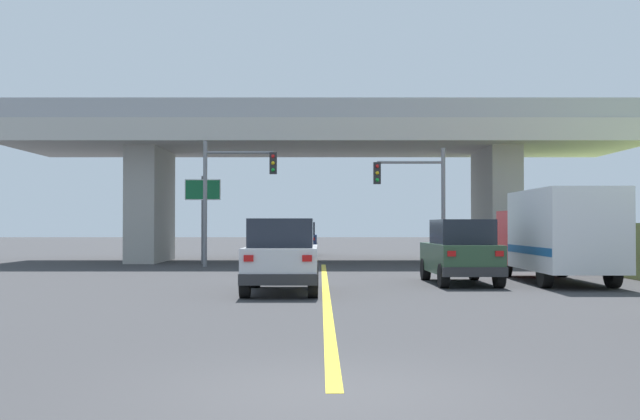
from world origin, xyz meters
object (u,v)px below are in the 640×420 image
box_truck (555,234)px  suv_lead (279,256)px  traffic_signal_farside (227,185)px  suv_crossing (458,252)px  sedan_oncoming (299,239)px  traffic_signal_nearside (416,191)px  highway_sign (200,199)px

box_truck → suv_lead: bearing=-156.7°
box_truck → traffic_signal_farside: traffic_signal_farside is taller
suv_crossing → sedan_oncoming: size_ratio=0.97×
traffic_signal_nearside → suv_crossing: bearing=-89.6°
traffic_signal_nearside → traffic_signal_farside: size_ratio=0.94×
suv_lead → suv_crossing: same height
sedan_oncoming → traffic_signal_farside: traffic_signal_farside is taller
traffic_signal_nearside → highway_sign: (-9.85, 2.43, -0.29)m
sedan_oncoming → traffic_signal_farside: bearing=-101.7°
traffic_signal_nearside → highway_sign: bearing=166.2°
traffic_signal_farside → traffic_signal_nearside: bearing=-2.2°
traffic_signal_nearside → highway_sign: 10.15m
suv_crossing → traffic_signal_nearside: traffic_signal_nearside is taller
suv_crossing → sedan_oncoming: (-5.54, 24.25, 0.00)m
suv_lead → traffic_signal_nearside: bearing=68.0°
suv_lead → traffic_signal_nearside: traffic_signal_nearside is taller
suv_crossing → traffic_signal_nearside: bearing=89.0°
suv_lead → highway_sign: highway_sign is taller
suv_lead → sedan_oncoming: (-0.10, 27.48, 0.00)m
sedan_oncoming → traffic_signal_nearside: size_ratio=0.90×
traffic_signal_farside → highway_sign: size_ratio=1.34×
box_truck → traffic_signal_farside: (-11.61, 9.89, 2.06)m
traffic_signal_farside → box_truck: bearing=-40.4°
sedan_oncoming → traffic_signal_farside: (-2.88, -13.88, 2.61)m
highway_sign → sedan_oncoming: bearing=69.6°
box_truck → traffic_signal_nearside: size_ratio=1.39×
suv_lead → highway_sign: 16.47m
box_truck → traffic_signal_nearside: 10.27m
suv_crossing → highway_sign: size_ratio=1.11×
suv_crossing → box_truck: (3.20, 0.49, 0.55)m
box_truck → traffic_signal_farside: 15.39m
highway_sign → box_truck: bearing=-42.5°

